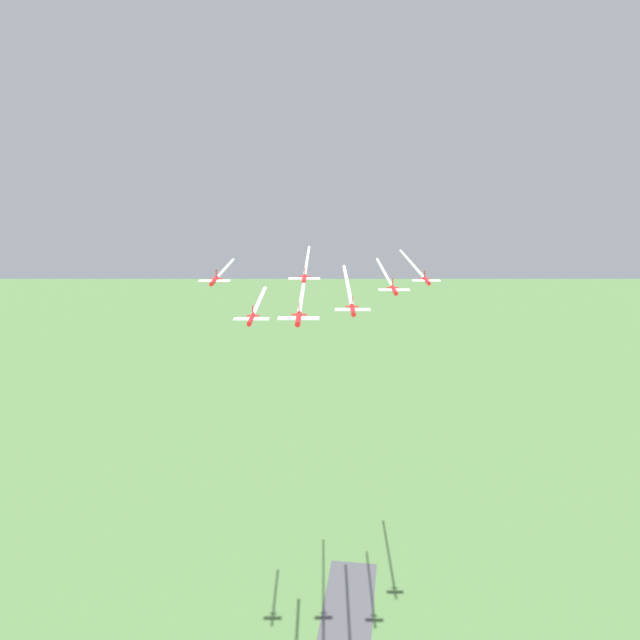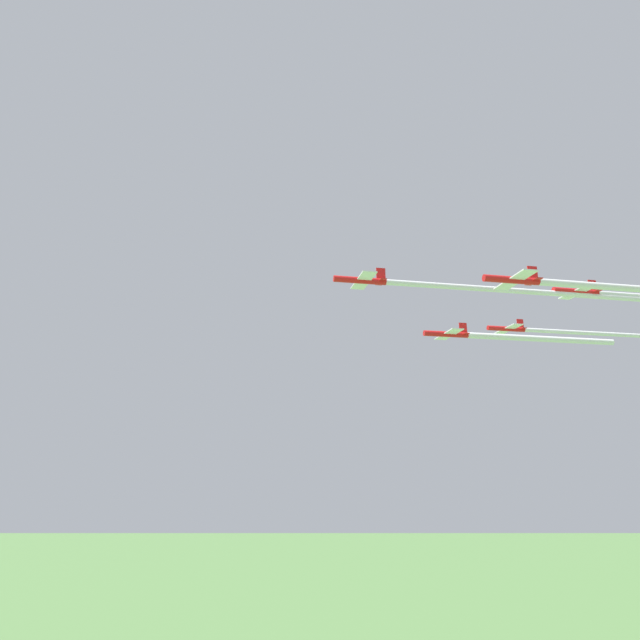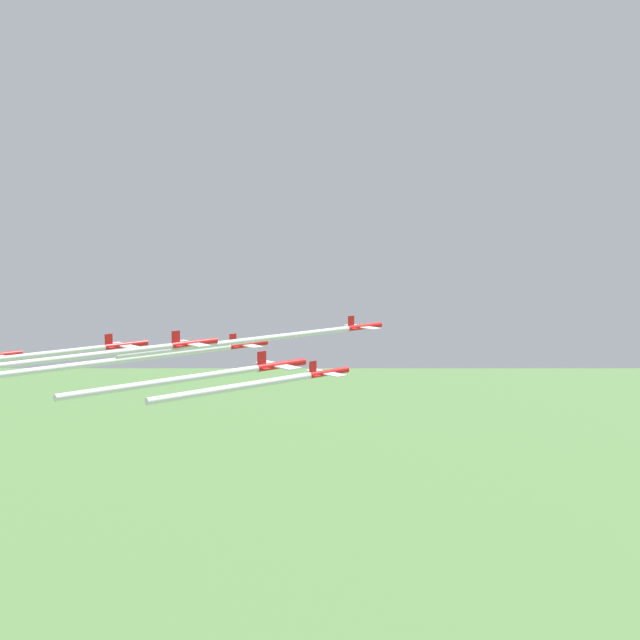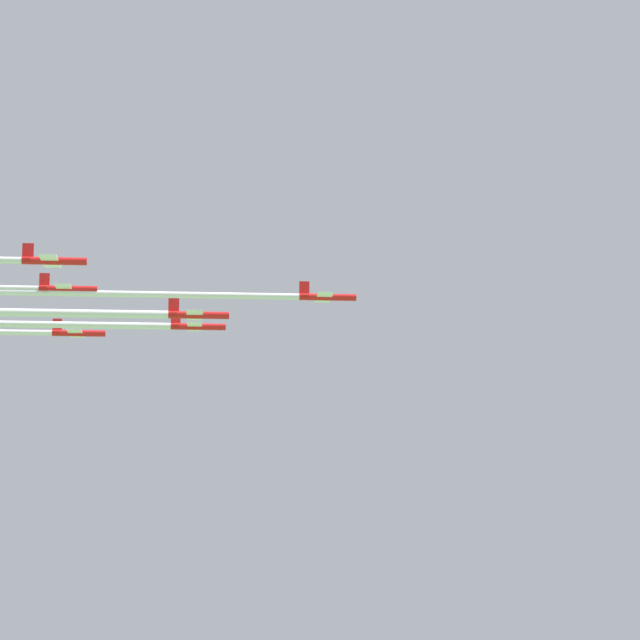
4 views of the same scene
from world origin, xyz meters
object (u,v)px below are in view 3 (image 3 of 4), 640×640
(jet_1, at_px, (247,344))
(jet_3, at_px, (125,345))
(jet_5, at_px, (279,365))
(jet_0, at_px, (363,327))
(jet_2, at_px, (327,372))
(jet_4, at_px, (193,343))

(jet_1, xyz_separation_m, jet_3, (-0.80, -20.76, 0.52))
(jet_1, height_order, jet_5, jet_5)
(jet_0, relative_size, jet_1, 1.00)
(jet_1, relative_size, jet_2, 1.00)
(jet_0, height_order, jet_5, jet_5)
(jet_3, distance_m, jet_5, 42.18)
(jet_1, bearing_deg, jet_5, -29.54)
(jet_2, distance_m, jet_5, 21.29)
(jet_0, bearing_deg, jet_5, -59.53)
(jet_4, bearing_deg, jet_2, 59.53)
(jet_0, bearing_deg, jet_2, -59.53)
(jet_2, bearing_deg, jet_0, 120.47)
(jet_0, relative_size, jet_4, 1.00)
(jet_5, bearing_deg, jet_1, 150.46)
(jet_0, height_order, jet_3, jet_0)
(jet_4, relative_size, jet_5, 1.00)
(jet_3, height_order, jet_4, jet_4)
(jet_1, relative_size, jet_4, 1.00)
(jet_2, relative_size, jet_4, 1.00)
(jet_2, bearing_deg, jet_3, -150.46)
(jet_3, height_order, jet_5, jet_5)
(jet_4, bearing_deg, jet_0, 90.00)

